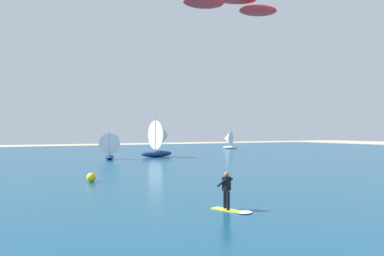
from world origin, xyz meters
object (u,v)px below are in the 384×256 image
sailboat_heeled_over (228,140)px  kitesurfer (230,197)px  kite (232,3)px  marker_buoy (91,177)px  sailboat_far_left (161,138)px  sailboat_mid_right (110,146)px

sailboat_heeled_over → kitesurfer: bearing=-123.4°
kite → marker_buoy: bearing=124.2°
sailboat_far_left → sailboat_heeled_over: sailboat_far_left is taller
kite → sailboat_mid_right: 30.52m
sailboat_far_left → marker_buoy: (-14.81, -21.81, -2.16)m
sailboat_heeled_over → marker_buoy: (-35.88, -37.68, -1.36)m
sailboat_far_left → sailboat_mid_right: size_ratio=1.52×
kitesurfer → kite: bearing=55.2°
sailboat_far_left → marker_buoy: bearing=-124.2°
marker_buoy → sailboat_far_left: bearing=55.8°
sailboat_heeled_over → kite: bearing=-123.3°
kitesurfer → sailboat_far_left: bearing=70.7°
sailboat_heeled_over → marker_buoy: size_ratio=5.80×
kite → marker_buoy: (-5.68, 8.35, -10.25)m
kitesurfer → sailboat_heeled_over: (33.12, 50.23, 1.07)m
sailboat_far_left → sailboat_heeled_over: (21.06, 15.86, -0.80)m
kitesurfer → marker_buoy: kitesurfer is taller
sailboat_far_left → sailboat_heeled_over: bearing=37.0°
kitesurfer → marker_buoy: 12.86m
kitesurfer → sailboat_mid_right: 33.69m
sailboat_heeled_over → sailboat_mid_right: bearing=-149.2°
marker_buoy → sailboat_mid_right: bearing=70.0°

